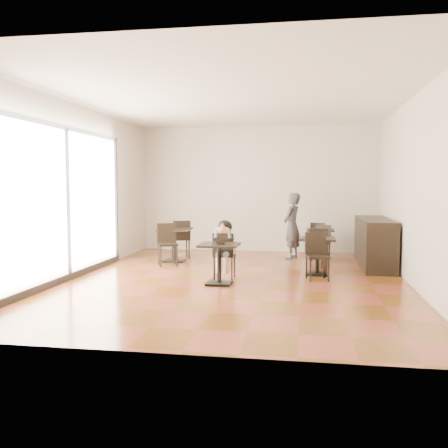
% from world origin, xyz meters
% --- Properties ---
extents(floor, '(6.00, 8.00, 0.01)m').
position_xyz_m(floor, '(0.00, 0.00, 0.00)').
color(floor, brown).
rests_on(floor, ground).
extents(ceiling, '(6.00, 8.00, 0.01)m').
position_xyz_m(ceiling, '(0.00, 0.00, 3.20)').
color(ceiling, white).
rests_on(ceiling, floor).
extents(wall_back, '(6.00, 0.01, 3.20)m').
position_xyz_m(wall_back, '(0.00, 4.00, 1.60)').
color(wall_back, beige).
rests_on(wall_back, floor).
extents(wall_front, '(6.00, 0.01, 3.20)m').
position_xyz_m(wall_front, '(0.00, -4.00, 1.60)').
color(wall_front, beige).
rests_on(wall_front, floor).
extents(wall_left, '(0.01, 8.00, 3.20)m').
position_xyz_m(wall_left, '(-3.00, 0.00, 1.60)').
color(wall_left, beige).
rests_on(wall_left, floor).
extents(wall_right, '(0.01, 8.00, 3.20)m').
position_xyz_m(wall_right, '(3.00, 0.00, 1.60)').
color(wall_right, beige).
rests_on(wall_right, floor).
extents(storefront_window, '(0.04, 4.50, 2.60)m').
position_xyz_m(storefront_window, '(-2.97, -0.50, 1.40)').
color(storefront_window, white).
rests_on(storefront_window, floor).
extents(child_table, '(0.66, 0.66, 0.70)m').
position_xyz_m(child_table, '(-0.22, -0.44, 0.35)').
color(child_table, black).
rests_on(child_table, floor).
extents(child_chair, '(0.38, 0.38, 0.84)m').
position_xyz_m(child_chair, '(-0.22, 0.11, 0.42)').
color(child_chair, black).
rests_on(child_chair, floor).
extents(child, '(0.38, 0.53, 1.06)m').
position_xyz_m(child, '(-0.22, 0.11, 0.53)').
color(child, slate).
rests_on(child, child_chair).
extents(plate, '(0.24, 0.24, 0.01)m').
position_xyz_m(plate, '(-0.22, -0.54, 0.71)').
color(plate, black).
rests_on(plate, child_table).
extents(pizza_slice, '(0.25, 0.19, 0.06)m').
position_xyz_m(pizza_slice, '(-0.22, -0.08, 0.92)').
color(pizza_slice, '#E4AC70').
rests_on(pizza_slice, child).
extents(adult_patron, '(0.54, 0.65, 1.52)m').
position_xyz_m(adult_patron, '(0.91, 2.82, 0.76)').
color(adult_patron, '#3E3E43').
rests_on(adult_patron, floor).
extents(cafe_table_mid, '(0.79, 0.79, 0.70)m').
position_xyz_m(cafe_table_mid, '(1.44, 0.78, 0.35)').
color(cafe_table_mid, black).
rests_on(cafe_table_mid, floor).
extents(cafe_table_left, '(0.92, 0.92, 0.74)m').
position_xyz_m(cafe_table_left, '(-1.65, 1.90, 0.37)').
color(cafe_table_left, black).
rests_on(cafe_table_left, floor).
extents(cafe_table_back, '(0.81, 0.81, 0.66)m').
position_xyz_m(cafe_table_back, '(1.56, 3.12, 0.33)').
color(cafe_table_back, black).
rests_on(cafe_table_back, floor).
extents(chair_mid_a, '(0.45, 0.45, 0.85)m').
position_xyz_m(chair_mid_a, '(1.44, 1.33, 0.42)').
color(chair_mid_a, black).
rests_on(chair_mid_a, floor).
extents(chair_mid_b, '(0.45, 0.45, 0.85)m').
position_xyz_m(chair_mid_b, '(1.44, 0.23, 0.42)').
color(chair_mid_b, black).
rests_on(chair_mid_b, floor).
extents(chair_left_a, '(0.53, 0.53, 0.89)m').
position_xyz_m(chair_left_a, '(-1.65, 2.45, 0.44)').
color(chair_left_a, black).
rests_on(chair_left_a, floor).
extents(chair_left_b, '(0.53, 0.53, 0.89)m').
position_xyz_m(chair_left_b, '(-1.65, 1.35, 0.44)').
color(chair_left_b, black).
rests_on(chair_left_b, floor).
extents(chair_back_a, '(0.46, 0.46, 0.80)m').
position_xyz_m(chair_back_a, '(1.56, 3.50, 0.40)').
color(chair_back_a, black).
rests_on(chair_back_a, floor).
extents(chair_back_b, '(0.46, 0.46, 0.80)m').
position_xyz_m(chair_back_b, '(1.56, 2.57, 0.40)').
color(chair_back_b, black).
rests_on(chair_back_b, floor).
extents(service_counter, '(0.60, 2.40, 1.00)m').
position_xyz_m(service_counter, '(2.65, 2.00, 0.50)').
color(service_counter, black).
rests_on(service_counter, floor).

